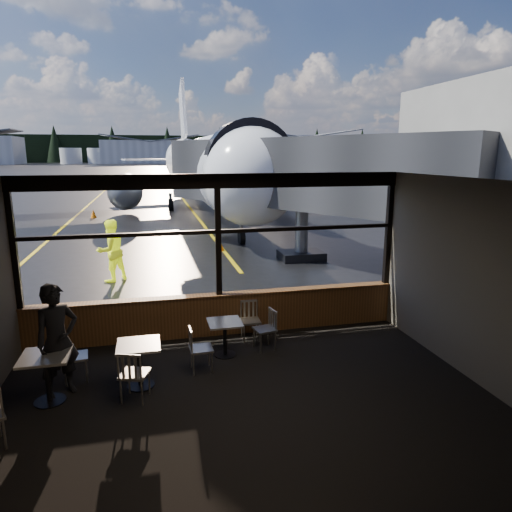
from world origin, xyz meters
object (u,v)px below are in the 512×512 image
object	(u,v)px
chair_near_e	(265,330)
cafe_table_near	(225,339)
cone_wing	(93,214)
jet_bridge	(299,193)
chair_near_w	(201,349)
cone_nose	(220,246)
cafe_table_mid	(140,365)
passenger	(58,340)
chair_mid_w	(75,357)
chair_near_n	(250,321)
ground_crew	(111,251)
chair_mid_s	(135,374)
cafe_table_left	(48,379)
airliner	(204,129)

from	to	relation	value
chair_near_e	cafe_table_near	bearing A→B (deg)	86.88
cone_wing	jet_bridge	bearing A→B (deg)	-60.48
chair_near_w	cone_wing	xyz separation A→B (m)	(-4.21, 21.98, -0.17)
jet_bridge	cone_nose	xyz separation A→B (m)	(-2.23, 3.25, -2.35)
cafe_table_mid	passenger	xyz separation A→B (m)	(-1.26, 0.04, 0.56)
chair_near_w	chair_mid_w	world-z (taller)	chair_mid_w
chair_near_n	cone_nose	size ratio (longest dim) A/B	1.90
cone_nose	jet_bridge	bearing A→B (deg)	-55.53
chair_near_n	ground_crew	size ratio (longest dim) A/B	0.44
jet_bridge	passenger	bearing A→B (deg)	-131.28
chair_mid_s	cone_nose	xyz separation A→B (m)	(3.10, 11.16, -0.22)
chair_near_w	chair_near_n	xyz separation A→B (m)	(1.18, 1.19, -0.01)
passenger	cone_wing	xyz separation A→B (m)	(-1.87, 22.27, -0.69)
cafe_table_near	cone_wing	distance (m)	21.95
cafe_table_mid	cafe_table_left	distance (m)	1.43
chair_mid_w	airliner	bearing A→B (deg)	160.64
chair_near_w	airliner	bearing A→B (deg)	170.98
cafe_table_near	cone_nose	world-z (taller)	cafe_table_near
cafe_table_mid	chair_near_w	bearing A→B (deg)	17.10
passenger	cone_nose	bearing A→B (deg)	36.47
jet_bridge	cone_nose	world-z (taller)	jet_bridge
cone_nose	chair_near_n	bearing A→B (deg)	-94.80
jet_bridge	chair_near_e	world-z (taller)	jet_bridge
jet_bridge	ground_crew	size ratio (longest dim) A/B	6.12
chair_near_n	cone_wing	world-z (taller)	chair_near_n
cafe_table_near	cafe_table_mid	size ratio (longest dim) A/B	0.90
chair_mid_w	passenger	bearing A→B (deg)	-27.74
cafe_table_near	ground_crew	distance (m)	6.71
cafe_table_left	ground_crew	xyz separation A→B (m)	(0.47, 7.24, 0.56)
cafe_table_left	passenger	bearing A→B (deg)	56.43
airliner	chair_near_e	distance (m)	23.72
cone_nose	chair_mid_s	bearing A→B (deg)	-105.55
jet_bridge	cafe_table_near	size ratio (longest dim) A/B	16.69
airliner	cafe_table_left	bearing A→B (deg)	-103.26
cafe_table_mid	chair_near_e	distance (m)	2.64
airliner	chair_near_n	world-z (taller)	airliner
chair_near_e	chair_near_n	world-z (taller)	chair_near_n
airliner	chair_mid_w	size ratio (longest dim) A/B	41.28
jet_bridge	chair_mid_s	distance (m)	9.77
airliner	chair_near_w	xyz separation A→B (m)	(-2.99, -23.77, -5.10)
airliner	cone_wing	xyz separation A→B (m)	(-7.20, -1.79, -5.27)
cafe_table_mid	passenger	world-z (taller)	passenger
cone_wing	airliner	bearing A→B (deg)	13.99
cafe_table_left	chair_mid_w	world-z (taller)	chair_mid_w
jet_bridge	chair_mid_w	world-z (taller)	jet_bridge
cafe_table_near	chair_near_e	bearing A→B (deg)	8.10
cafe_table_near	chair_near_w	bearing A→B (deg)	-133.80
airliner	cafe_table_mid	size ratio (longest dim) A/B	46.33
jet_bridge	chair_near_w	size ratio (longest dim) A/B	13.79
chair_mid_w	cone_nose	bearing A→B (deg)	151.04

